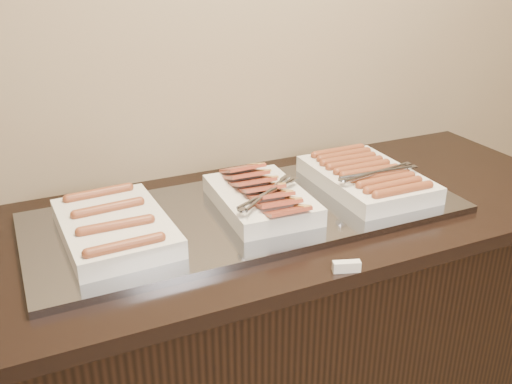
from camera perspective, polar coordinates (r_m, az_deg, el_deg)
counter at (r=1.85m, az=-0.13°, el=-14.84°), size 2.06×0.76×0.90m
warming_tray at (r=1.59m, az=-0.76°, el=-2.11°), size 1.20×0.50×0.02m
dish_left at (r=1.48m, az=-13.97°, el=-3.37°), size 0.27×0.39×0.07m
dish_center at (r=1.59m, az=0.52°, el=-0.53°), size 0.26×0.37×0.09m
dish_right at (r=1.76m, az=11.01°, el=1.49°), size 0.28×0.41×0.08m
label_holder at (r=1.36m, az=9.05°, el=-7.36°), size 0.07×0.04×0.03m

